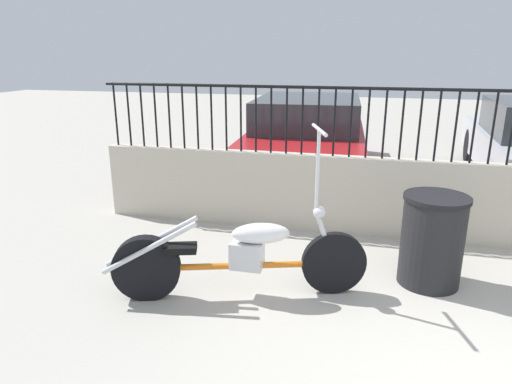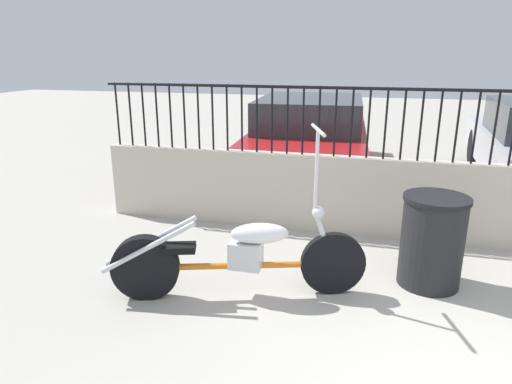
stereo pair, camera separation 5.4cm
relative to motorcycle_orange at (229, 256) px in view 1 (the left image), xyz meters
The scene contains 5 objects.
low_wall 2.68m from the motorcycle_orange, 41.52° to the left, with size 8.26×0.18×0.92m.
fence_railing 2.88m from the motorcycle_orange, 41.52° to the left, with size 8.26×0.04×0.79m.
motorcycle_orange is the anchor object (origin of this frame).
trash_bin 1.86m from the motorcycle_orange, 21.26° to the left, with size 0.58×0.58×0.86m.
car_red 4.33m from the motorcycle_orange, 88.67° to the left, with size 2.05×4.63×1.36m.
Camera 1 is at (-0.91, -2.67, 2.08)m, focal length 32.00 mm.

